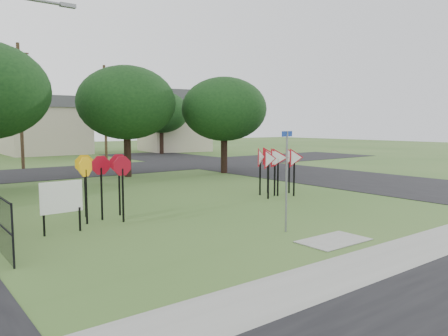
# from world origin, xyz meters

# --- Properties ---
(ground) EXTENTS (140.00, 140.00, 0.00)m
(ground) POSITION_xyz_m (0.00, 0.00, 0.00)
(ground) COLOR #355A21
(sidewalk) EXTENTS (30.00, 1.60, 0.02)m
(sidewalk) POSITION_xyz_m (0.00, -4.20, 0.01)
(sidewalk) COLOR gray
(sidewalk) RESTS_ON ground
(planting_strip) EXTENTS (30.00, 0.80, 0.02)m
(planting_strip) POSITION_xyz_m (0.00, -5.40, 0.01)
(planting_strip) COLOR #355A21
(planting_strip) RESTS_ON ground
(street_right) EXTENTS (8.00, 50.00, 0.02)m
(street_right) POSITION_xyz_m (12.00, 10.00, 0.01)
(street_right) COLOR black
(street_right) RESTS_ON ground
(street_far) EXTENTS (60.00, 8.00, 0.02)m
(street_far) POSITION_xyz_m (0.00, 20.00, 0.01)
(street_far) COLOR black
(street_far) RESTS_ON ground
(curb_pad) EXTENTS (2.00, 1.20, 0.02)m
(curb_pad) POSITION_xyz_m (0.00, -2.40, 0.01)
(curb_pad) COLOR gray
(curb_pad) RESTS_ON ground
(street_name_sign) EXTENTS (0.61, 0.20, 3.04)m
(street_name_sign) POSITION_xyz_m (-0.30, -0.83, 1.74)
(street_name_sign) COLOR gray
(street_name_sign) RESTS_ON ground
(stop_sign_cluster) EXTENTS (2.05, 1.73, 2.21)m
(stop_sign_cluster) POSITION_xyz_m (-4.00, 4.16, 1.66)
(stop_sign_cluster) COLOR black
(stop_sign_cluster) RESTS_ON ground
(yield_sign_cluster) EXTENTS (2.87, 1.80, 2.23)m
(yield_sign_cluster) POSITION_xyz_m (4.24, 4.23, 1.65)
(yield_sign_cluster) COLOR black
(yield_sign_cluster) RESTS_ON ground
(info_board) EXTENTS (1.26, 0.10, 1.57)m
(info_board) POSITION_xyz_m (-5.72, 3.07, 1.04)
(info_board) COLOR black
(info_board) RESTS_ON ground
(far_pole_a) EXTENTS (1.40, 0.24, 9.00)m
(far_pole_a) POSITION_xyz_m (-2.00, 24.00, 4.60)
(far_pole_a) COLOR #493722
(far_pole_a) RESTS_ON ground
(far_pole_b) EXTENTS (1.40, 0.24, 8.50)m
(far_pole_b) POSITION_xyz_m (6.00, 28.00, 4.35)
(far_pole_b) COLOR #493722
(far_pole_b) RESTS_ON ground
(house_mid) EXTENTS (8.40, 8.40, 6.20)m
(house_mid) POSITION_xyz_m (4.00, 40.00, 3.15)
(house_mid) COLOR beige
(house_mid) RESTS_ON ground
(house_right) EXTENTS (8.30, 8.30, 7.20)m
(house_right) POSITION_xyz_m (18.00, 36.00, 3.65)
(house_right) COLOR beige
(house_right) RESTS_ON ground
(tree_near_mid) EXTENTS (6.00, 6.00, 6.80)m
(tree_near_mid) POSITION_xyz_m (2.00, 15.00, 4.54)
(tree_near_mid) COLOR black
(tree_near_mid) RESTS_ON ground
(tree_near_right) EXTENTS (5.60, 5.60, 6.33)m
(tree_near_right) POSITION_xyz_m (8.00, 13.00, 4.22)
(tree_near_right) COLOR black
(tree_near_right) RESTS_ON ground
(tree_far_right) EXTENTS (6.00, 6.00, 6.80)m
(tree_far_right) POSITION_xyz_m (14.00, 32.00, 4.54)
(tree_far_right) COLOR black
(tree_far_right) RESTS_ON ground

